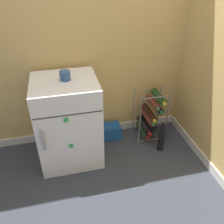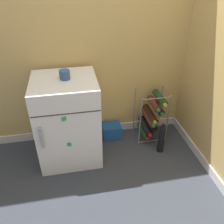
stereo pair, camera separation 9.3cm
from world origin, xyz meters
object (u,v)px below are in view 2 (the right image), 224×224
soda_box (112,131)px  wine_rack (151,116)px  mini_fridge (68,120)px  loose_bottle_floor (161,139)px  fridge_top_cup (65,75)px

soda_box → wine_rack: bearing=-10.3°
mini_fridge → wine_rack: 0.90m
wine_rack → loose_bottle_floor: size_ratio=1.68×
soda_box → fridge_top_cup: (-0.44, -0.19, 0.81)m
wine_rack → loose_bottle_floor: 0.29m
wine_rack → soda_box: wine_rack is taller
wine_rack → soda_box: (-0.42, 0.08, -0.20)m
wine_rack → fridge_top_cup: size_ratio=6.33×
fridge_top_cup → loose_bottle_floor: 1.17m
wine_rack → loose_bottle_floor: (0.04, -0.26, -0.13)m
fridge_top_cup → loose_bottle_floor: bearing=-9.1°
soda_box → fridge_top_cup: 0.94m
soda_box → loose_bottle_floor: size_ratio=0.60×
mini_fridge → wine_rack: (0.88, 0.12, -0.14)m
loose_bottle_floor → mini_fridge: bearing=171.7°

